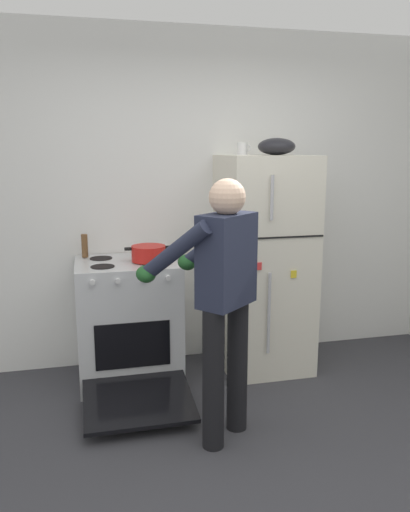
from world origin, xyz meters
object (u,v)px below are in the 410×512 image
person_cook (220,287)px  pepper_mill (85,246)px  mixing_bowl (277,146)px  stove_range (129,323)px  red_pot (148,253)px  refrigerator (264,264)px  coffee_mug (243,149)px

person_cook → pepper_mill: (-0.77, 1.15, 0.07)m
pepper_mill → mixing_bowl: bearing=-7.7°
stove_range → mixing_bowl: bearing=0.9°
stove_range → red_pot: bearing=-11.3°
pepper_mill → mixing_bowl: size_ratio=0.62×
refrigerator → stove_range: (-1.09, -0.02, -0.40)m
pepper_mill → mixing_bowl: (1.47, -0.20, 0.75)m
person_cook → coffee_mug: 1.36m
refrigerator → mixing_bowl: bearing=0.2°
stove_range → coffee_mug: coffee_mug is taller
pepper_mill → red_pot: bearing=-28.5°
stove_range → coffee_mug: size_ratio=11.03×
stove_range → pepper_mill: (-0.30, 0.22, 0.57)m
refrigerator → person_cook: (-0.62, -0.95, 0.11)m
red_pot → pepper_mill: (-0.46, 0.25, 0.03)m
refrigerator → red_pot: 0.94m
red_pot → mixing_bowl: size_ratio=1.23×
pepper_mill → coffee_mug: bearing=-7.1°
coffee_mug → mixing_bowl: bearing=-11.0°
stove_range → pepper_mill: size_ratio=6.91×
refrigerator → mixing_bowl: 0.92m
coffee_mug → mixing_bowl: 0.26m
person_cook → mixing_bowl: 1.44m
refrigerator → person_cook: refrigerator is taller
refrigerator → coffee_mug: bearing=164.2°
person_cook → stove_range: bearing=116.7°
stove_range → red_pot: (0.16, -0.03, 0.54)m
coffee_mug → pepper_mill: bearing=172.9°
refrigerator → mixing_bowl: size_ratio=5.96×
coffee_mug → pepper_mill: coffee_mug is taller
person_cook → red_pot: size_ratio=4.54×
pepper_mill → person_cook: bearing=-56.3°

